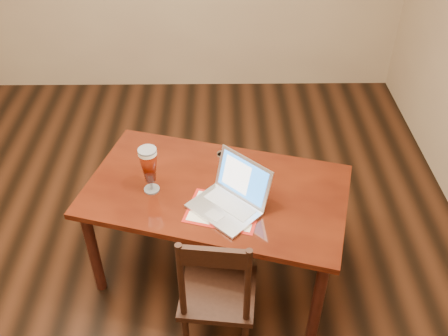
{
  "coord_description": "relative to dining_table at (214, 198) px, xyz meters",
  "views": [
    {
      "loc": [
        0.51,
        -2.08,
        2.61
      ],
      "look_at": [
        0.53,
        0.01,
        0.9
      ],
      "focal_mm": 40.0,
      "sensor_mm": 36.0,
      "label": 1
    }
  ],
  "objects": [
    {
      "name": "room_shell",
      "position": [
        -0.48,
        -0.06,
        1.13
      ],
      "size": [
        4.51,
        5.01,
        2.71
      ],
      "color": "tan",
      "rests_on": "ground"
    },
    {
      "name": "ground",
      "position": [
        -0.48,
        -0.06,
        -0.63
      ],
      "size": [
        5.0,
        5.0,
        0.0
      ],
      "primitive_type": "plane",
      "color": "black",
      "rests_on": "ground"
    },
    {
      "name": "dining_table",
      "position": [
        0.0,
        0.0,
        0.0
      ],
      "size": [
        1.66,
        1.21,
        0.99
      ],
      "rotation": [
        0.0,
        0.0,
        -0.28
      ],
      "color": "#541B0B",
      "rests_on": "ground"
    },
    {
      "name": "dining_chair",
      "position": [
        0.02,
        -0.53,
        -0.19
      ],
      "size": [
        0.43,
        0.42,
        0.93
      ],
      "rotation": [
        0.0,
        0.0,
        -0.11
      ],
      "color": "black",
      "rests_on": "ground"
    }
  ]
}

